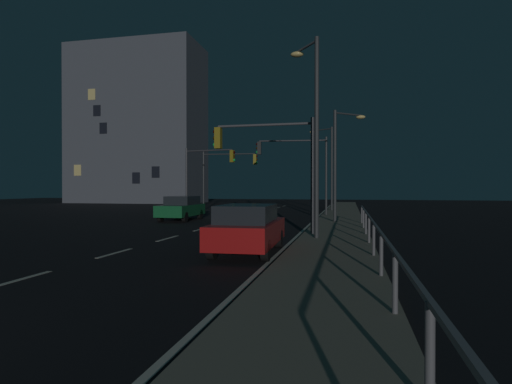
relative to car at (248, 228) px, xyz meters
name	(u,v)px	position (x,y,z in m)	size (l,w,h in m)	color
ground_plane	(204,228)	(-4.19, 7.60, -0.82)	(112.00, 112.00, 0.00)	black
sidewalk_right	(337,230)	(2.62, 7.60, -0.75)	(2.81, 77.00, 0.14)	gray
lane_markings_center	(224,223)	(-4.19, 11.10, -0.82)	(0.14, 50.00, 0.01)	silver
lane_edge_line	(312,222)	(0.97, 12.60, -0.82)	(0.14, 53.00, 0.01)	silver
car	(248,228)	(0.00, 0.00, 0.00)	(1.96, 4.46, 1.57)	#B71414
car_oncoming	(181,208)	(-7.46, 12.34, 0.00)	(1.92, 4.44, 1.57)	#14592D
traffic_light_mid_right	(266,152)	(-0.42, 5.08, 2.89)	(4.60, 0.34, 5.01)	#38383D
traffic_light_near_right	(227,168)	(-7.88, 24.11, 3.12)	(5.20, 0.55, 5.50)	#2D3033
traffic_light_mid_left	(296,159)	(-0.68, 17.67, 3.40)	(5.24, 0.75, 5.71)	#2D3033
traffic_light_far_left	(207,167)	(-7.94, 18.79, 2.99)	(4.39, 0.88, 5.37)	#38383D
street_lamp_mid_block	(340,154)	(2.68, 12.04, 3.31)	(1.85, 1.53, 6.51)	#2D3033
street_lamp_corner	(313,120)	(1.77, 3.72, 4.01)	(1.29, 1.47, 7.89)	#2D3033
street_lamp_median	(328,160)	(1.35, 24.51, 3.78)	(2.14, 1.41, 7.35)	#2D3033
barrier_fence	(374,230)	(3.87, -0.42, 0.05)	(0.09, 23.07, 0.98)	#59595E
building_distant	(138,125)	(-26.60, 41.96, 10.35)	(18.44, 8.63, 22.35)	#4C515B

